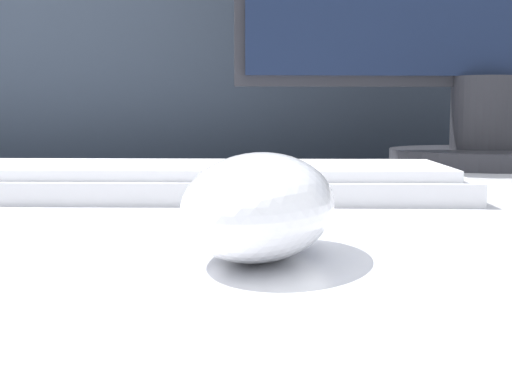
% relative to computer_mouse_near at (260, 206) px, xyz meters
% --- Properties ---
extents(partition_panel, '(5.00, 0.03, 1.16)m').
position_rel_computer_mouse_near_xyz_m(partition_panel, '(-0.05, 0.79, -0.19)').
color(partition_panel, '#333D4C').
rests_on(partition_panel, ground_plane).
extents(computer_mouse_near, '(0.09, 0.12, 0.05)m').
position_rel_computer_mouse_near_xyz_m(computer_mouse_near, '(0.00, 0.00, 0.00)').
color(computer_mouse_near, white).
rests_on(computer_mouse_near, desk).
extents(keyboard, '(0.45, 0.18, 0.02)m').
position_rel_computer_mouse_near_xyz_m(keyboard, '(-0.06, 0.24, -0.01)').
color(keyboard, silver).
rests_on(keyboard, desk).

